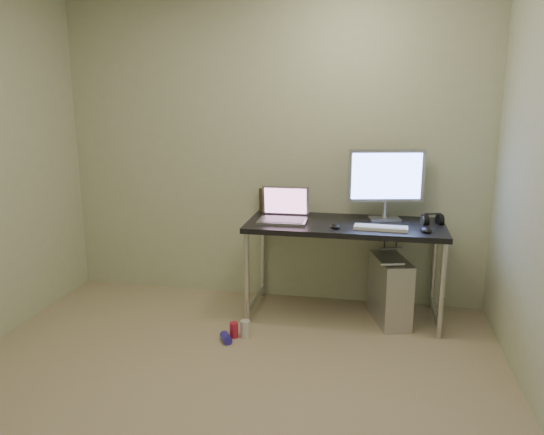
{
  "coord_description": "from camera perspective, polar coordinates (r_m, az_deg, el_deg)",
  "views": [
    {
      "loc": [
        0.84,
        -2.53,
        1.7
      ],
      "look_at": [
        0.14,
        1.07,
        0.85
      ],
      "focal_mm": 35.0,
      "sensor_mm": 36.0,
      "label": 1
    }
  ],
  "objects": [
    {
      "name": "desk",
      "position": [
        4.1,
        7.83,
        -1.72
      ],
      "size": [
        1.49,
        0.65,
        0.75
      ],
      "color": "black",
      "rests_on": "ground"
    },
    {
      "name": "can_white",
      "position": [
        3.89,
        -2.91,
        -11.88
      ],
      "size": [
        0.09,
        0.09,
        0.13
      ],
      "primitive_type": "cylinder",
      "rotation": [
        0.0,
        0.0,
        0.27
      ],
      "color": "white",
      "rests_on": "ground"
    },
    {
      "name": "can_blue",
      "position": [
        3.84,
        -4.97,
        -12.77
      ],
      "size": [
        0.11,
        0.13,
        0.06
      ],
      "primitive_type": "cylinder",
      "rotation": [
        1.57,
        0.0,
        0.55
      ],
      "color": "#3328C2",
      "rests_on": "ground"
    },
    {
      "name": "webcam",
      "position": [
        4.34,
        3.39,
        1.44
      ],
      "size": [
        0.04,
        0.03,
        0.11
      ],
      "rotation": [
        0.0,
        0.0,
        -0.22
      ],
      "color": "silver",
      "rests_on": "desk"
    },
    {
      "name": "can_red",
      "position": [
        3.9,
        -4.13,
        -11.97
      ],
      "size": [
        0.08,
        0.08,
        0.11
      ],
      "primitive_type": "cylinder",
      "rotation": [
        0.0,
        0.0,
        0.49
      ],
      "color": "red",
      "rests_on": "ground"
    },
    {
      "name": "cable_a",
      "position": [
        4.43,
        11.92,
        -4.33
      ],
      "size": [
        0.01,
        0.16,
        0.69
      ],
      "primitive_type": "cylinder",
      "rotation": [
        0.21,
        0.0,
        0.0
      ],
      "color": "black",
      "rests_on": "ground"
    },
    {
      "name": "floor",
      "position": [
        3.17,
        -6.52,
        -19.57
      ],
      "size": [
        3.5,
        3.5,
        0.0
      ],
      "primitive_type": "plane",
      "color": "tan",
      "rests_on": "ground"
    },
    {
      "name": "cable_b",
      "position": [
        4.42,
        13.08,
        -4.7
      ],
      "size": [
        0.02,
        0.11,
        0.71
      ],
      "primitive_type": "cylinder",
      "rotation": [
        0.14,
        0.0,
        0.09
      ],
      "color": "black",
      "rests_on": "ground"
    },
    {
      "name": "mouse_left",
      "position": [
        3.91,
        6.81,
        -0.84
      ],
      "size": [
        0.1,
        0.13,
        0.04
      ],
      "primitive_type": "ellipsoid",
      "rotation": [
        0.0,
        0.0,
        0.35
      ],
      "color": "black",
      "rests_on": "desk"
    },
    {
      "name": "picture_frame",
      "position": [
        4.42,
        0.2,
        1.91
      ],
      "size": [
        0.26,
        0.14,
        0.2
      ],
      "primitive_type": "cube",
      "rotation": [
        -0.21,
        0.0,
        0.31
      ],
      "color": "black",
      "rests_on": "desk"
    },
    {
      "name": "tower_computer",
      "position": [
        4.17,
        12.56,
        -7.61
      ],
      "size": [
        0.34,
        0.52,
        0.53
      ],
      "rotation": [
        0.0,
        0.0,
        0.28
      ],
      "color": "silver",
      "rests_on": "ground"
    },
    {
      "name": "wall_back",
      "position": [
        4.39,
        -0.05,
        7.14
      ],
      "size": [
        3.5,
        0.02,
        2.5
      ],
      "primitive_type": "cube",
      "color": "beige",
      "rests_on": "ground"
    },
    {
      "name": "headphones",
      "position": [
        4.18,
        16.87,
        -0.29
      ],
      "size": [
        0.18,
        0.1,
        0.11
      ],
      "rotation": [
        0.0,
        0.0,
        0.27
      ],
      "color": "black",
      "rests_on": "desk"
    },
    {
      "name": "laptop",
      "position": [
        4.11,
        1.28,
        0.51
      ],
      "size": [
        0.38,
        0.31,
        0.26
      ],
      "rotation": [
        0.0,
        0.0,
        0.02
      ],
      "color": "#ADAEB5",
      "rests_on": "desk"
    },
    {
      "name": "monitor",
      "position": [
        4.17,
        12.21,
        4.06
      ],
      "size": [
        0.58,
        0.22,
        0.55
      ],
      "rotation": [
        0.0,
        0.0,
        0.21
      ],
      "color": "#ADAEB5",
      "rests_on": "desk"
    },
    {
      "name": "mouse_right",
      "position": [
        3.93,
        16.26,
        -1.2
      ],
      "size": [
        0.1,
        0.13,
        0.04
      ],
      "primitive_type": "ellipsoid",
      "rotation": [
        0.0,
        0.0,
        0.25
      ],
      "color": "black",
      "rests_on": "desk"
    },
    {
      "name": "keyboard",
      "position": [
        3.92,
        11.63,
        -1.09
      ],
      "size": [
        0.39,
        0.15,
        0.02
      ],
      "primitive_type": "cube",
      "rotation": [
        0.0,
        0.0,
        -0.06
      ],
      "color": "white",
      "rests_on": "desk"
    }
  ]
}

